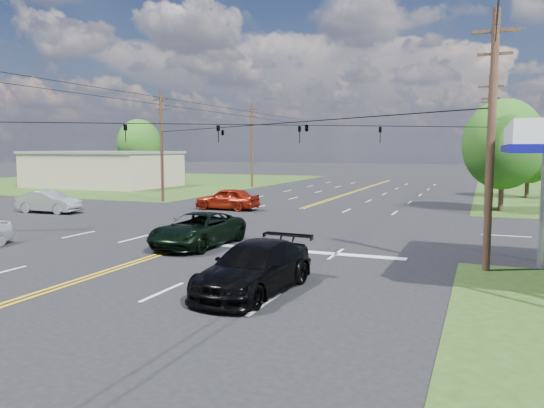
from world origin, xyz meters
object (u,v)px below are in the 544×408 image
at_px(tree_right_a, 503,144).
at_px(suv_black, 255,268).
at_px(pole_right_far, 488,143).
at_px(pole_ne, 489,143).
at_px(tree_right_b, 529,153).
at_px(pole_se, 491,138).
at_px(sedan_silver, 49,202).
at_px(retail_nw, 103,170).
at_px(pickup_dkgreen, 198,230).
at_px(tree_far_l, 139,144).
at_px(pole_left_far, 252,144).
at_px(pole_nw, 162,145).

bearing_deg(tree_right_a, suv_black, -106.23).
distance_m(pole_right_far, tree_right_a, 16.03).
bearing_deg(pole_ne, suv_black, -105.95).
xyz_separation_m(tree_right_a, tree_right_b, (2.50, 12.00, -0.65)).
bearing_deg(suv_black, pole_ne, 78.44).
bearing_deg(pole_se, sedan_silver, 164.52).
xyz_separation_m(retail_nw, tree_right_a, (44.00, -10.00, 2.87)).
bearing_deg(pickup_dkgreen, pole_right_far, 73.08).
bearing_deg(tree_far_l, pole_left_far, -11.89).
bearing_deg(tree_right_b, tree_far_l, 170.63).
bearing_deg(pickup_dkgreen, suv_black, -46.19).
bearing_deg(tree_far_l, pole_right_far, -5.08).
bearing_deg(suv_black, pole_right_far, 85.35).
distance_m(pole_right_far, tree_far_l, 45.18).
xyz_separation_m(pole_ne, sedan_silver, (-28.89, -10.00, -4.13)).
height_order(retail_nw, pole_left_far, pole_left_far).
bearing_deg(tree_right_b, pole_right_far, 131.19).
bearing_deg(pole_nw, pole_ne, 0.00).
xyz_separation_m(pole_right_far, tree_far_l, (-45.00, 4.00, 0.03)).
distance_m(pickup_dkgreen, sedan_silver, 18.03).
distance_m(pole_ne, tree_right_a, 3.16).
xyz_separation_m(pole_left_far, pickup_dkgreen, (13.50, -36.50, -4.39)).
relative_size(pole_ne, pole_left_far, 0.95).
xyz_separation_m(pole_right_far, tree_right_b, (3.50, -4.00, -0.95)).
xyz_separation_m(tree_right_a, suv_black, (-7.82, -26.85, -4.08)).
bearing_deg(retail_nw, pole_nw, -37.41).
relative_size(pole_ne, tree_far_l, 1.09).
bearing_deg(pole_left_far, pole_nw, -90.00).
bearing_deg(tree_right_a, pickup_dkgreen, -123.37).
relative_size(pole_se, suv_black, 1.75).
bearing_deg(pole_nw, tree_right_a, 6.34).
bearing_deg(pickup_dkgreen, retail_nw, 136.99).
xyz_separation_m(pole_se, tree_right_a, (1.00, 21.00, -0.05)).
distance_m(retail_nw, pole_nw, 21.60).
bearing_deg(pole_se, pole_right_far, 90.00).
bearing_deg(pole_nw, pickup_dkgreen, -52.35).
distance_m(pickup_dkgreen, suv_black, 8.52).
bearing_deg(pole_ne, retail_nw, 163.18).
bearing_deg(pole_left_far, tree_right_b, -7.72).
height_order(pole_right_far, suv_black, pole_right_far).
xyz_separation_m(pole_nw, tree_far_l, (-19.00, 23.00, 0.28)).
xyz_separation_m(pole_ne, pole_left_far, (-26.00, 19.00, 0.25)).
height_order(pole_se, tree_right_b, pole_se).
bearing_deg(retail_nw, tree_far_l, 101.31).
bearing_deg(pole_left_far, pickup_dkgreen, -69.70).
xyz_separation_m(pole_se, sedan_silver, (-28.89, 8.00, -4.13)).
relative_size(tree_right_a, suv_black, 1.51).
bearing_deg(retail_nw, tree_right_b, 2.46).
relative_size(pole_left_far, pickup_dkgreen, 1.79).
relative_size(retail_nw, tree_far_l, 1.83).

